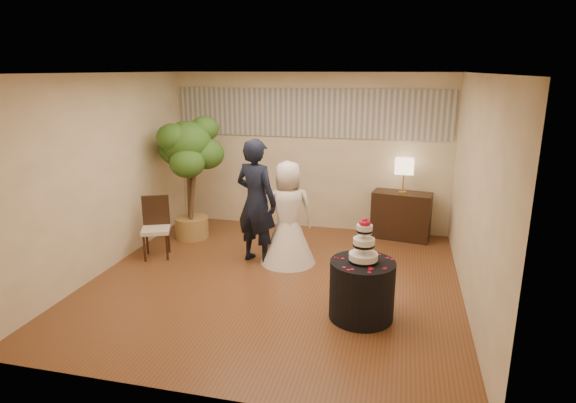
% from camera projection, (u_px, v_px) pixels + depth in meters
% --- Properties ---
extents(floor, '(5.00, 5.00, 0.00)m').
position_uv_depth(floor, '(274.00, 281.00, 6.68)').
color(floor, brown).
rests_on(floor, ground).
extents(ceiling, '(5.00, 5.00, 0.00)m').
position_uv_depth(ceiling, '(273.00, 73.00, 5.94)').
color(ceiling, white).
rests_on(ceiling, wall_back).
extents(wall_back, '(5.00, 0.06, 2.80)m').
position_uv_depth(wall_back, '(310.00, 152.00, 8.65)').
color(wall_back, beige).
rests_on(wall_back, ground).
extents(wall_front, '(5.00, 0.06, 2.80)m').
position_uv_depth(wall_front, '(195.00, 251.00, 3.97)').
color(wall_front, beige).
rests_on(wall_front, ground).
extents(wall_left, '(0.06, 5.00, 2.80)m').
position_uv_depth(wall_left, '(105.00, 174.00, 6.87)').
color(wall_left, beige).
rests_on(wall_left, ground).
extents(wall_right, '(0.06, 5.00, 2.80)m').
position_uv_depth(wall_right, '(475.00, 194.00, 5.75)').
color(wall_right, beige).
rests_on(wall_right, ground).
extents(mural_border, '(4.90, 0.02, 0.85)m').
position_uv_depth(mural_border, '(310.00, 113.00, 8.45)').
color(mural_border, '#A8A59A').
rests_on(mural_border, wall_back).
extents(groom, '(0.80, 0.66, 1.89)m').
position_uv_depth(groom, '(256.00, 202.00, 7.14)').
color(groom, black).
rests_on(groom, floor).
extents(bride, '(1.11, 1.11, 1.57)m').
position_uv_depth(bride, '(288.00, 213.00, 7.14)').
color(bride, white).
rests_on(bride, floor).
extents(cake_table, '(0.94, 0.94, 0.71)m').
position_uv_depth(cake_table, '(362.00, 290.00, 5.63)').
color(cake_table, black).
rests_on(cake_table, floor).
extents(wedding_cake, '(0.34, 0.34, 0.53)m').
position_uv_depth(wedding_cake, '(364.00, 240.00, 5.46)').
color(wedding_cake, white).
rests_on(wedding_cake, cake_table).
extents(console, '(1.03, 0.58, 0.82)m').
position_uv_depth(console, '(401.00, 215.00, 8.30)').
color(console, black).
rests_on(console, floor).
extents(table_lamp, '(0.31, 0.31, 0.58)m').
position_uv_depth(table_lamp, '(404.00, 176.00, 8.11)').
color(table_lamp, beige).
rests_on(table_lamp, console).
extents(ficus_tree, '(1.35, 1.35, 2.14)m').
position_uv_depth(ficus_tree, '(189.00, 178.00, 8.14)').
color(ficus_tree, '#315D1D').
rests_on(ficus_tree, floor).
extents(side_chair, '(0.58, 0.59, 0.95)m').
position_uv_depth(side_chair, '(156.00, 228.00, 7.43)').
color(side_chair, black).
rests_on(side_chair, floor).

